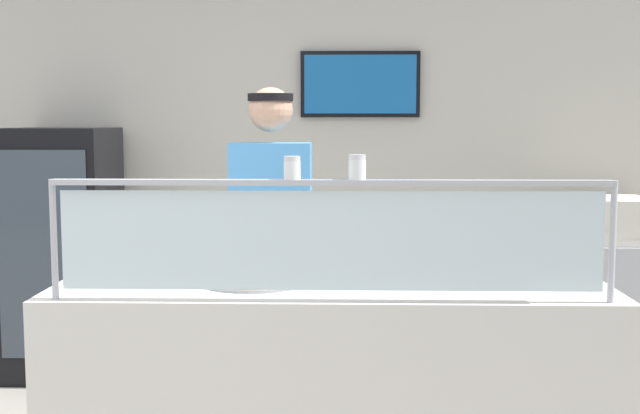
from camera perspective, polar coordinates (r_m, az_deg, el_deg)
The scene contains 11 objects.
shop_rear_unit at distance 5.57m, azimuth 1.16°, elevation 3.43°, with size 6.63×0.13×2.70m.
serving_counter at distance 3.44m, azimuth 0.79°, elevation -13.21°, with size 2.23×0.68×0.95m, color silver.
sneeze_guard at distance 2.99m, azimuth 0.73°, elevation -1.21°, with size 2.05×0.06×0.44m.
pizza_tray at distance 3.37m, azimuth -4.55°, elevation -4.94°, with size 0.44×0.44×0.04m.
pizza_server at distance 3.35m, azimuth -4.26°, elevation -4.64°, with size 0.07×0.28×0.01m, color #ADAFB7.
parmesan_shaker at distance 2.98m, azimuth -1.94°, elevation 2.60°, with size 0.06×0.06×0.08m.
pepper_flake_shaker at distance 2.97m, azimuth 2.58°, elevation 2.64°, with size 0.06×0.06×0.09m.
worker_figure at distance 3.95m, azimuth -3.31°, elevation -2.75°, with size 0.41×0.50×1.76m.
drink_fridge at distance 5.48m, azimuth -17.35°, elevation -2.94°, with size 0.64×0.67×1.56m.
prep_shelf at distance 5.45m, azimuth 18.95°, elevation -6.76°, with size 0.70×0.55×0.86m, color #B7BABF.
pizza_box_stack at distance 5.35m, azimuth 19.10°, elevation -0.83°, with size 0.51×0.50×0.27m.
Camera 1 is at (1.16, -2.91, 1.61)m, focal length 46.46 mm.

